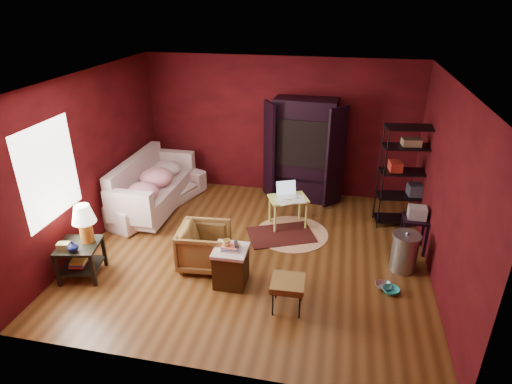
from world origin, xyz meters
TOP-DOWN VIEW (x-y plane):
  - room at (-0.04, -0.01)m, footprint 5.54×5.04m
  - sofa at (-2.27, 1.16)m, footprint 1.38×2.41m
  - armchair at (-0.66, -0.53)m, footprint 0.74×0.78m
  - pet_bowl_steel at (2.05, -0.54)m, footprint 0.24×0.09m
  - pet_bowl_turquoise at (2.14, -0.64)m, footprint 0.24×0.09m
  - vase at (-2.34, -1.33)m, footprint 0.19×0.19m
  - mug at (-0.20, -0.90)m, footprint 0.12×0.10m
  - side_table at (-2.34, -1.09)m, footprint 0.68×0.68m
  - sofa_cushions at (-2.27, 1.12)m, footprint 0.92×2.26m
  - hamper at (-0.15, -0.89)m, footprint 0.49×0.49m
  - footstool at (0.73, -1.26)m, footprint 0.46×0.46m
  - rug_round at (0.55, 0.70)m, footprint 1.31×1.31m
  - rug_oriental at (0.37, 0.61)m, footprint 1.33×1.14m
  - laptop_desk at (0.42, 0.99)m, footprint 0.80×0.71m
  - tv_armoire at (0.55, 2.25)m, footprint 1.63×0.93m
  - wire_shelving at (2.45, 1.48)m, footprint 0.96×0.52m
  - small_stand at (2.56, 0.60)m, footprint 0.40×0.40m
  - trash_can at (2.35, -0.01)m, footprint 0.51×0.51m

SIDE VIEW (x-z plane):
  - rug_round at x=0.55m, z-range 0.00..0.01m
  - rug_oriental at x=0.37m, z-range 0.01..0.02m
  - pet_bowl_steel at x=2.05m, z-range 0.00..0.23m
  - pet_bowl_turquoise at x=2.14m, z-range 0.00..0.24m
  - hamper at x=-0.15m, z-range -0.03..0.64m
  - trash_can at x=2.35m, z-range -0.02..0.65m
  - armchair at x=-0.66m, z-range 0.00..0.75m
  - footstool at x=0.73m, z-range 0.17..0.62m
  - sofa at x=-2.27m, z-range 0.00..0.91m
  - sofa_cushions at x=-2.27m, z-range -0.01..0.94m
  - laptop_desk at x=0.42m, z-range 0.10..0.92m
  - small_stand at x=2.56m, z-range 0.20..0.99m
  - vase at x=-2.34m, z-range 0.55..0.71m
  - side_table at x=-2.34m, z-range 0.11..1.25m
  - mug at x=-0.20m, z-range 0.65..0.77m
  - wire_shelving at x=2.45m, z-range 0.09..1.95m
  - tv_armoire at x=0.55m, z-range 0.04..2.11m
  - room at x=-0.04m, z-range -0.02..2.82m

